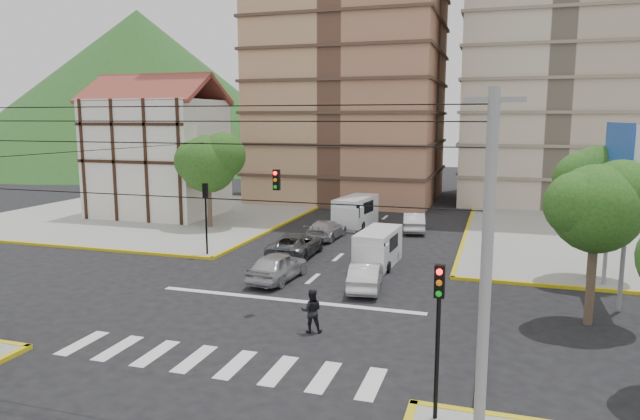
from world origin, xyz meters
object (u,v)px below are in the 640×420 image
at_px(van_left_lane, 355,213).
at_px(pedestrian_crosswalk, 312,311).
at_px(traffic_light_nw, 206,207).
at_px(van_right_lane, 377,249).
at_px(car_white_front_right, 366,276).
at_px(car_silver_front_left, 277,266).
at_px(traffic_light_se, 438,316).

height_order(van_left_lane, pedestrian_crosswalk, van_left_lane).
bearing_deg(traffic_light_nw, van_left_lane, 62.71).
height_order(van_right_lane, van_left_lane, van_left_lane).
distance_m(van_left_lane, car_white_front_right, 16.69).
distance_m(van_left_lane, pedestrian_crosswalk, 22.69).
xyz_separation_m(car_silver_front_left, car_white_front_right, (4.76, -0.11, -0.08)).
bearing_deg(van_right_lane, traffic_light_se, -69.35).
relative_size(traffic_light_se, van_left_lane, 0.81).
bearing_deg(traffic_light_se, car_white_front_right, 111.70).
xyz_separation_m(van_right_lane, car_white_front_right, (0.38, -4.61, -0.31)).
bearing_deg(traffic_light_se, traffic_light_nw, 135.00).
bearing_deg(car_white_front_right, traffic_light_nw, -26.69).
bearing_deg(car_silver_front_left, van_right_lane, -129.87).
bearing_deg(pedestrian_crosswalk, traffic_light_nw, -62.36).
height_order(traffic_light_nw, van_left_lane, traffic_light_nw).
relative_size(traffic_light_nw, pedestrian_crosswalk, 2.50).
xyz_separation_m(traffic_light_se, car_silver_front_left, (-9.46, 11.93, -2.34)).
distance_m(van_right_lane, van_left_lane, 12.18).
xyz_separation_m(traffic_light_nw, van_right_lane, (10.52, 0.83, -2.11)).
relative_size(van_right_lane, car_white_front_right, 1.11).
bearing_deg(pedestrian_crosswalk, car_silver_front_left, -75.55).
xyz_separation_m(traffic_light_se, pedestrian_crosswalk, (-5.46, 5.50, -2.23)).
bearing_deg(car_white_front_right, car_silver_front_left, -8.92).
relative_size(car_silver_front_left, pedestrian_crosswalk, 2.57).
relative_size(traffic_light_se, car_silver_front_left, 0.97).
bearing_deg(van_right_lane, traffic_light_nw, -172.05).
distance_m(car_silver_front_left, pedestrian_crosswalk, 7.58).
distance_m(traffic_light_se, traffic_light_nw, 22.06).
distance_m(van_right_lane, car_silver_front_left, 6.28).
bearing_deg(traffic_light_se, pedestrian_crosswalk, 134.75).
bearing_deg(van_right_lane, car_silver_front_left, -130.82).
distance_m(traffic_light_se, pedestrian_crosswalk, 8.06).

